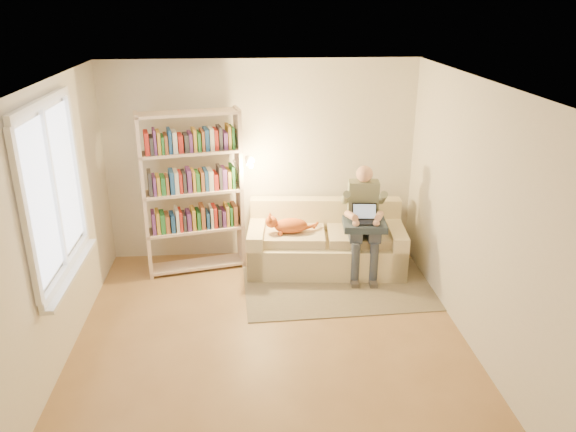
{
  "coord_description": "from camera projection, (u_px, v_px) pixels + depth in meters",
  "views": [
    {
      "loc": [
        -0.22,
        -4.81,
        3.3
      ],
      "look_at": [
        0.25,
        1.0,
        1.02
      ],
      "focal_mm": 35.0,
      "sensor_mm": 36.0,
      "label": 1
    }
  ],
  "objects": [
    {
      "name": "wall_back",
      "position": [
        261.0,
        161.0,
        7.3
      ],
      "size": [
        4.0,
        0.02,
        2.6
      ],
      "primitive_type": "cube",
      "color": "silver",
      "rests_on": "floor"
    },
    {
      "name": "wall_left",
      "position": [
        49.0,
        234.0,
        5.06
      ],
      "size": [
        0.02,
        4.5,
        2.6
      ],
      "primitive_type": "cube",
      "color": "silver",
      "rests_on": "floor"
    },
    {
      "name": "rug",
      "position": [
        340.0,
        287.0,
        6.82
      ],
      "size": [
        2.36,
        1.45,
        0.01
      ],
      "primitive_type": "cube",
      "rotation": [
        0.0,
        0.0,
        0.03
      ],
      "color": "gray",
      "rests_on": "floor"
    },
    {
      "name": "person",
      "position": [
        364.0,
        215.0,
        6.93
      ],
      "size": [
        0.43,
        0.63,
        1.38
      ],
      "rotation": [
        0.0,
        0.0,
        -0.09
      ],
      "color": "gray",
      "rests_on": "sofa"
    },
    {
      "name": "floor",
      "position": [
        271.0,
        346.0,
        5.68
      ],
      "size": [
        4.5,
        4.5,
        0.0
      ],
      "primitive_type": "plane",
      "color": "olive",
      "rests_on": "ground"
    },
    {
      "name": "window",
      "position": [
        60.0,
        218.0,
        5.22
      ],
      "size": [
        0.12,
        1.52,
        1.69
      ],
      "color": "white",
      "rests_on": "wall_left"
    },
    {
      "name": "laptop",
      "position": [
        362.0,
        217.0,
        6.81
      ],
      "size": [
        0.32,
        0.3,
        0.24
      ],
      "rotation": [
        0.0,
        0.0,
        -0.09
      ],
      "color": "black",
      "rests_on": "blanket"
    },
    {
      "name": "wall_front",
      "position": [
        290.0,
        382.0,
        3.12
      ],
      "size": [
        4.0,
        0.02,
        2.6
      ],
      "primitive_type": "cube",
      "color": "silver",
      "rests_on": "floor"
    },
    {
      "name": "sofa",
      "position": [
        326.0,
        245.0,
        7.25
      ],
      "size": [
        2.04,
        1.07,
        0.84
      ],
      "rotation": [
        0.0,
        0.0,
        -0.09
      ],
      "color": "beige",
      "rests_on": "floor"
    },
    {
      "name": "blanket",
      "position": [
        362.0,
        224.0,
        6.84
      ],
      "size": [
        0.55,
        0.47,
        0.08
      ],
      "primitive_type": "cube",
      "rotation": [
        0.0,
        0.0,
        -0.09
      ],
      "color": "#243140",
      "rests_on": "person"
    },
    {
      "name": "ceiling",
      "position": [
        268.0,
        85.0,
        4.73
      ],
      "size": [
        4.0,
        4.5,
        0.02
      ],
      "primitive_type": "cube",
      "color": "white",
      "rests_on": "wall_back"
    },
    {
      "name": "wall_right",
      "position": [
        479.0,
        221.0,
        5.36
      ],
      "size": [
        0.02,
        4.5,
        2.6
      ],
      "primitive_type": "cube",
      "color": "silver",
      "rests_on": "floor"
    },
    {
      "name": "cat",
      "position": [
        289.0,
        225.0,
        7.02
      ],
      "size": [
        0.65,
        0.26,
        0.23
      ],
      "rotation": [
        0.0,
        0.0,
        -0.09
      ],
      "color": "orange",
      "rests_on": "sofa"
    },
    {
      "name": "bookshelf",
      "position": [
        193.0,
        185.0,
        6.89
      ],
      "size": [
        1.41,
        0.56,
        2.06
      ],
      "rotation": [
        0.0,
        0.0,
        0.21
      ],
      "color": "beige",
      "rests_on": "floor"
    }
  ]
}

